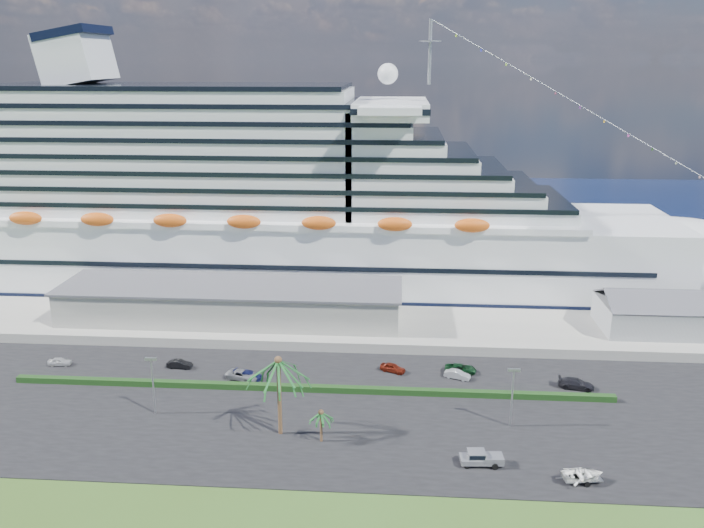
# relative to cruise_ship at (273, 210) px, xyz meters

# --- Properties ---
(ground) EXTENTS (420.00, 420.00, 0.00)m
(ground) POSITION_rel_cruise_ship_xyz_m (21.53, -64.00, -16.69)
(ground) COLOR #354F1A
(ground) RESTS_ON ground
(asphalt_lot) EXTENTS (140.00, 38.00, 0.12)m
(asphalt_lot) POSITION_rel_cruise_ship_xyz_m (21.53, -53.00, -16.63)
(asphalt_lot) COLOR black
(asphalt_lot) RESTS_ON ground
(wharf) EXTENTS (240.00, 20.00, 1.80)m
(wharf) POSITION_rel_cruise_ship_xyz_m (21.53, -24.00, -15.79)
(wharf) COLOR gray
(wharf) RESTS_ON ground
(water) EXTENTS (420.00, 160.00, 0.02)m
(water) POSITION_rel_cruise_ship_xyz_m (21.53, 66.00, -16.68)
(water) COLOR black
(water) RESTS_ON ground
(cruise_ship) EXTENTS (191.00, 38.00, 54.00)m
(cruise_ship) POSITION_rel_cruise_ship_xyz_m (0.00, 0.00, 0.00)
(cruise_ship) COLOR silver
(cruise_ship) RESTS_ON ground
(terminal_building) EXTENTS (61.00, 15.00, 6.30)m
(terminal_building) POSITION_rel_cruise_ship_xyz_m (-3.47, -24.00, -11.68)
(terminal_building) COLOR gray
(terminal_building) RESTS_ON wharf
(port_shed) EXTENTS (24.00, 12.31, 7.37)m
(port_shed) POSITION_rel_cruise_ship_xyz_m (73.53, -24.00, -12.30)
(port_shed) COLOR gray
(port_shed) RESTS_ON wharf
(hedge) EXTENTS (88.00, 1.10, 0.90)m
(hedge) POSITION_rel_cruise_ship_xyz_m (13.53, -48.00, -16.12)
(hedge) COLOR black
(hedge) RESTS_ON asphalt_lot
(lamp_post_left) EXTENTS (1.60, 0.35, 8.27)m
(lamp_post_left) POSITION_rel_cruise_ship_xyz_m (-6.47, -56.00, -11.35)
(lamp_post_left) COLOR gray
(lamp_post_left) RESTS_ON asphalt_lot
(lamp_post_right) EXTENTS (1.60, 0.35, 8.27)m
(lamp_post_right) POSITION_rel_cruise_ship_xyz_m (41.53, -56.00, -11.35)
(lamp_post_right) COLOR gray
(lamp_post_right) RESTS_ON asphalt_lot
(palm_tall) EXTENTS (8.82, 8.82, 11.13)m
(palm_tall) POSITION_rel_cruise_ship_xyz_m (11.53, -60.00, -7.49)
(palm_tall) COLOR #47301E
(palm_tall) RESTS_ON ground
(palm_short) EXTENTS (3.53, 3.53, 4.56)m
(palm_short) POSITION_rel_cruise_ship_xyz_m (17.03, -61.50, -13.03)
(palm_short) COLOR #47301E
(palm_short) RESTS_ON ground
(parked_car_0) EXTENTS (3.72, 1.73, 1.23)m
(parked_car_0) POSITION_rel_cruise_ship_xyz_m (-26.94, -41.99, -15.96)
(parked_car_0) COLOR silver
(parked_car_0) RESTS_ON asphalt_lot
(parked_car_1) EXTENTS (4.01, 1.62, 1.30)m
(parked_car_1) POSITION_rel_cruise_ship_xyz_m (-7.63, -41.63, -15.93)
(parked_car_1) COLOR black
(parked_car_1) RESTS_ON asphalt_lot
(parked_car_2) EXTENTS (5.55, 3.68, 1.42)m
(parked_car_2) POSITION_rel_cruise_ship_xyz_m (3.10, -44.86, -15.87)
(parked_car_2) COLOR gray
(parked_car_2) RESTS_ON asphalt_lot
(parked_car_3) EXTENTS (4.72, 2.60, 1.29)m
(parked_car_3) POSITION_rel_cruise_ship_xyz_m (3.87, -44.59, -15.93)
(parked_car_3) COLOR #171C50
(parked_car_3) RESTS_ON asphalt_lot
(parked_car_4) EXTENTS (4.30, 3.11, 1.36)m
(parked_car_4) POSITION_rel_cruise_ship_xyz_m (25.81, -40.65, -15.89)
(parked_car_4) COLOR maroon
(parked_car_4) RESTS_ON asphalt_lot
(parked_car_5) EXTENTS (4.14, 2.66, 1.29)m
(parked_car_5) POSITION_rel_cruise_ship_xyz_m (35.62, -42.29, -15.93)
(parked_car_5) COLOR #9A9DA1
(parked_car_5) RESTS_ON asphalt_lot
(parked_car_6) EXTENTS (5.00, 2.54, 1.35)m
(parked_car_6) POSITION_rel_cruise_ship_xyz_m (36.27, -40.24, -15.90)
(parked_car_6) COLOR black
(parked_car_6) RESTS_ON asphalt_lot
(parked_car_7) EXTENTS (5.54, 3.26, 1.51)m
(parked_car_7) POSITION_rel_cruise_ship_xyz_m (52.83, -44.33, -15.82)
(parked_car_7) COLOR black
(parked_car_7) RESTS_ON asphalt_lot
(pickup_truck) EXTENTS (5.26, 2.21, 1.82)m
(pickup_truck) POSITION_rel_cruise_ship_xyz_m (36.64, -65.46, -15.58)
(pickup_truck) COLOR black
(pickup_truck) RESTS_ON asphalt_lot
(boat_trailer) EXTENTS (5.66, 4.13, 1.57)m
(boat_trailer) POSITION_rel_cruise_ship_xyz_m (47.87, -68.23, -15.53)
(boat_trailer) COLOR gray
(boat_trailer) RESTS_ON asphalt_lot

